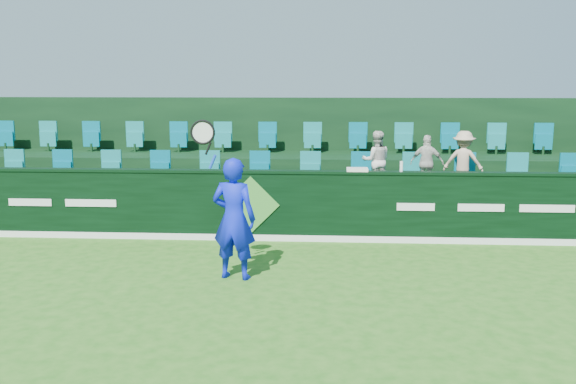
# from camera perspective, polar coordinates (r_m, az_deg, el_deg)

# --- Properties ---
(ground) EXTENTS (60.00, 60.00, 0.00)m
(ground) POSITION_cam_1_polar(r_m,az_deg,el_deg) (8.65, -6.41, -10.73)
(ground) COLOR #246518
(ground) RESTS_ON ground
(sponsor_hoarding) EXTENTS (16.00, 0.25, 1.35)m
(sponsor_hoarding) POSITION_cam_1_polar(r_m,az_deg,el_deg) (12.28, -3.26, -1.17)
(sponsor_hoarding) COLOR black
(sponsor_hoarding) RESTS_ON ground
(stand_tier_front) EXTENTS (16.00, 2.00, 0.80)m
(stand_tier_front) POSITION_cam_1_polar(r_m,az_deg,el_deg) (13.41, -2.71, -1.41)
(stand_tier_front) COLOR black
(stand_tier_front) RESTS_ON ground
(stand_tier_back) EXTENTS (16.00, 1.80, 1.30)m
(stand_tier_back) POSITION_cam_1_polar(r_m,az_deg,el_deg) (15.22, -1.94, 0.93)
(stand_tier_back) COLOR black
(stand_tier_back) RESTS_ON ground
(stand_rear) EXTENTS (16.00, 4.10, 2.60)m
(stand_rear) POSITION_cam_1_polar(r_m,az_deg,el_deg) (15.58, -1.80, 3.24)
(stand_rear) COLOR black
(stand_rear) RESTS_ON ground
(seat_row_front) EXTENTS (13.50, 0.50, 0.60)m
(seat_row_front) POSITION_cam_1_polar(r_m,az_deg,el_deg) (13.68, -2.55, 1.79)
(seat_row_front) COLOR #03697F
(seat_row_front) RESTS_ON stand_tier_front
(seat_row_back) EXTENTS (13.50, 0.50, 0.60)m
(seat_row_back) POSITION_cam_1_polar(r_m,az_deg,el_deg) (15.40, -1.86, 4.59)
(seat_row_back) COLOR #03697F
(seat_row_back) RESTS_ON stand_tier_back
(tennis_player) EXTENTS (1.06, 0.58, 2.52)m
(tennis_player) POSITION_cam_1_polar(r_m,az_deg,el_deg) (9.87, -4.85, -2.30)
(tennis_player) COLOR #0C1CDC
(tennis_player) RESTS_ON ground
(spectator_left) EXTENTS (0.62, 0.49, 1.22)m
(spectator_left) POSITION_cam_1_polar(r_m,az_deg,el_deg) (13.22, 7.85, 2.78)
(spectator_left) COLOR silver
(spectator_left) RESTS_ON stand_tier_front
(spectator_middle) EXTENTS (0.72, 0.44, 1.14)m
(spectator_middle) POSITION_cam_1_polar(r_m,az_deg,el_deg) (13.35, 12.25, 2.54)
(spectator_middle) COLOR beige
(spectator_middle) RESTS_ON stand_tier_front
(spectator_right) EXTENTS (0.89, 0.67, 1.23)m
(spectator_right) POSITION_cam_1_polar(r_m,az_deg,el_deg) (13.47, 15.32, 2.66)
(spectator_right) COLOR #C4AA8A
(spectator_right) RESTS_ON stand_tier_front
(towel) EXTENTS (0.40, 0.26, 0.06)m
(towel) POSITION_cam_1_polar(r_m,az_deg,el_deg) (12.09, 6.18, 2.00)
(towel) COLOR white
(towel) RESTS_ON sponsor_hoarding
(drinks_bottle) EXTENTS (0.06, 0.06, 0.20)m
(drinks_bottle) POSITION_cam_1_polar(r_m,az_deg,el_deg) (12.15, 10.05, 2.26)
(drinks_bottle) COLOR white
(drinks_bottle) RESTS_ON sponsor_hoarding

